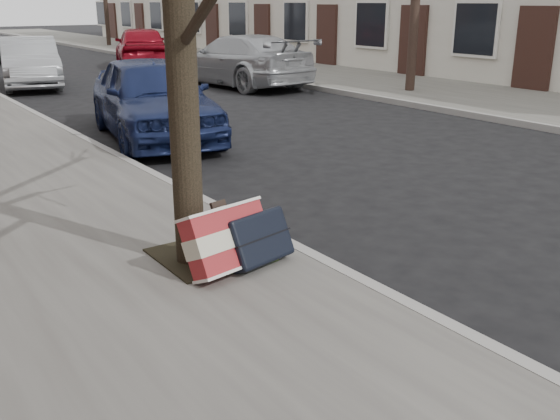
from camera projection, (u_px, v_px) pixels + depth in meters
ground at (470, 260)px, 5.58m from camera, size 120.00×120.00×0.00m
far_sidewalk at (264, 67)px, 21.45m from camera, size 4.00×70.00×0.12m
dirt_patch at (209, 254)px, 5.38m from camera, size 0.85×0.85×0.02m
suitcase_red at (228, 239)px, 4.98m from camera, size 0.77×0.50×0.55m
suitcase_navy at (258, 238)px, 5.12m from camera, size 0.65×0.46×0.46m
car_near_front at (153, 98)px, 10.30m from camera, size 2.40×4.28×1.37m
car_near_mid at (30, 62)px, 16.62m from camera, size 2.16×4.14×1.30m
car_far_front at (240, 60)px, 16.79m from camera, size 2.26×4.85×1.37m
car_far_back at (141, 46)px, 21.59m from camera, size 2.97×4.50×1.42m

